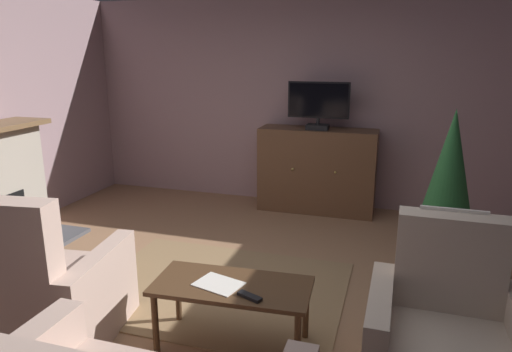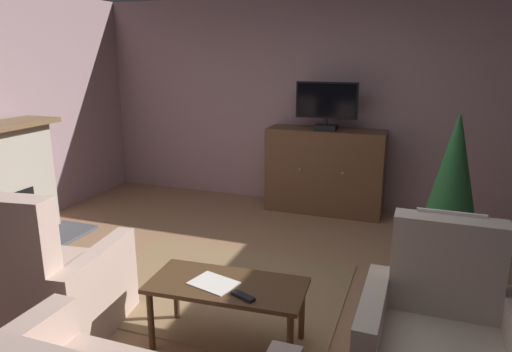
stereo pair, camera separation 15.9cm
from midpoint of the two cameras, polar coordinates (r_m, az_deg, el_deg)
ground_plane at (r=3.85m, az=-0.71°, el=-15.77°), size 6.62×6.12×0.04m
wall_back at (r=6.06m, az=8.71°, el=8.82°), size 6.62×0.10×2.64m
rug_central at (r=4.07m, az=-3.43°, el=-13.59°), size 2.10×1.61×0.01m
tv_cabinet at (r=5.83m, az=9.23°, el=0.39°), size 1.44×0.48×1.05m
television at (r=5.63m, az=9.49°, el=8.68°), size 0.74×0.20×0.57m
coffee_table at (r=3.19m, az=-2.12°, el=-13.99°), size 1.08×0.55×0.46m
tv_remote at (r=2.99m, az=-0.04°, el=-14.60°), size 0.18×0.11×0.02m
folded_newspaper at (r=3.16m, az=-3.77°, el=-13.04°), size 0.35×0.29×0.01m
armchair_angled_to_table at (r=3.04m, az=23.21°, el=-18.67°), size 0.91×0.81×1.03m
armchair_by_fireplace at (r=3.63m, az=-23.70°, el=-12.64°), size 1.06×1.01×1.12m
potted_plant_small_fern_corner at (r=4.07m, az=23.96°, el=-2.21°), size 0.54×0.54×1.53m
cat at (r=4.59m, az=-15.92°, el=-9.42°), size 0.46×0.64×0.21m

